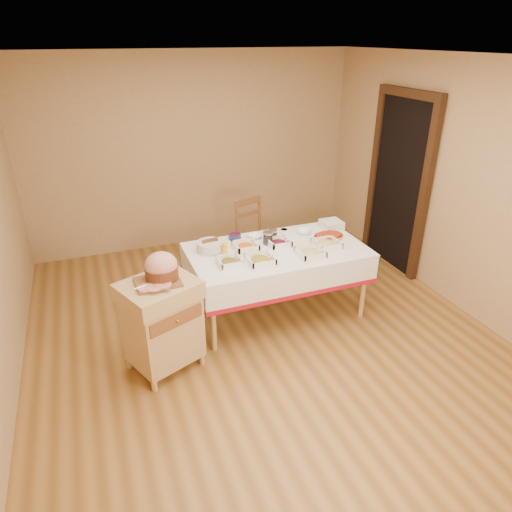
% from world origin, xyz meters
% --- Properties ---
extents(room_shell, '(5.00, 5.00, 5.00)m').
position_xyz_m(room_shell, '(0.00, 0.00, 1.30)').
color(room_shell, olive).
rests_on(room_shell, ground).
extents(doorway, '(0.09, 1.10, 2.20)m').
position_xyz_m(doorway, '(2.20, 0.90, 1.11)').
color(doorway, black).
rests_on(doorway, ground).
extents(dining_table, '(1.82, 1.02, 0.76)m').
position_xyz_m(dining_table, '(0.30, 0.30, 0.60)').
color(dining_table, tan).
rests_on(dining_table, ground).
extents(butcher_cart, '(0.77, 0.71, 0.87)m').
position_xyz_m(butcher_cart, '(-1.00, -0.19, 0.50)').
color(butcher_cart, tan).
rests_on(butcher_cart, ground).
extents(dining_chair, '(0.53, 0.52, 0.95)m').
position_xyz_m(dining_chair, '(0.43, 1.28, 0.49)').
color(dining_chair, brown).
rests_on(dining_chair, ground).
extents(ham_on_board, '(0.39, 0.37, 0.26)m').
position_xyz_m(ham_on_board, '(-0.96, -0.16, 0.98)').
color(ham_on_board, brown).
rests_on(ham_on_board, butcher_cart).
extents(serving_dish_a, '(0.22, 0.22, 0.10)m').
position_xyz_m(serving_dish_a, '(-0.27, 0.13, 0.79)').
color(serving_dish_a, white).
rests_on(serving_dish_a, dining_table).
extents(serving_dish_b, '(0.25, 0.25, 0.10)m').
position_xyz_m(serving_dish_b, '(0.02, 0.06, 0.79)').
color(serving_dish_b, white).
rests_on(serving_dish_b, dining_table).
extents(serving_dish_c, '(0.25, 0.25, 0.10)m').
position_xyz_m(serving_dish_c, '(0.55, 0.03, 0.79)').
color(serving_dish_c, white).
rests_on(serving_dish_c, dining_table).
extents(serving_dish_d, '(0.25, 0.25, 0.09)m').
position_xyz_m(serving_dish_d, '(0.81, 0.17, 0.79)').
color(serving_dish_d, white).
rests_on(serving_dish_d, dining_table).
extents(serving_dish_e, '(0.25, 0.23, 0.11)m').
position_xyz_m(serving_dish_e, '(-0.01, 0.39, 0.80)').
color(serving_dish_e, white).
rests_on(serving_dish_e, dining_table).
extents(serving_dish_f, '(0.23, 0.22, 0.10)m').
position_xyz_m(serving_dish_f, '(0.35, 0.36, 0.79)').
color(serving_dish_f, white).
rests_on(serving_dish_f, dining_table).
extents(small_bowl_left, '(0.13, 0.13, 0.06)m').
position_xyz_m(small_bowl_left, '(-0.39, 0.55, 0.79)').
color(small_bowl_left, white).
rests_on(small_bowl_left, dining_table).
extents(small_bowl_mid, '(0.14, 0.14, 0.06)m').
position_xyz_m(small_bowl_mid, '(-0.03, 0.70, 0.79)').
color(small_bowl_mid, navy).
rests_on(small_bowl_mid, dining_table).
extents(small_bowl_right, '(0.10, 0.10, 0.05)m').
position_xyz_m(small_bowl_right, '(0.53, 0.65, 0.79)').
color(small_bowl_right, white).
rests_on(small_bowl_right, dining_table).
extents(bowl_white_imported, '(0.19, 0.19, 0.04)m').
position_xyz_m(bowl_white_imported, '(0.19, 0.64, 0.78)').
color(bowl_white_imported, white).
rests_on(bowl_white_imported, dining_table).
extents(bowl_small_imported, '(0.16, 0.16, 0.05)m').
position_xyz_m(bowl_small_imported, '(0.73, 0.56, 0.78)').
color(bowl_small_imported, white).
rests_on(bowl_small_imported, dining_table).
extents(preserve_jar_left, '(0.11, 0.11, 0.14)m').
position_xyz_m(preserve_jar_left, '(0.26, 0.45, 0.82)').
color(preserve_jar_left, silver).
rests_on(preserve_jar_left, dining_table).
extents(preserve_jar_right, '(0.10, 0.10, 0.12)m').
position_xyz_m(preserve_jar_right, '(0.35, 0.52, 0.81)').
color(preserve_jar_right, silver).
rests_on(preserve_jar_right, dining_table).
extents(mustard_bottle, '(0.05, 0.05, 0.16)m').
position_xyz_m(mustard_bottle, '(-0.24, 0.35, 0.83)').
color(mustard_bottle, yellow).
rests_on(mustard_bottle, dining_table).
extents(bread_basket, '(0.28, 0.28, 0.12)m').
position_xyz_m(bread_basket, '(-0.35, 0.50, 0.81)').
color(bread_basket, silver).
rests_on(bread_basket, dining_table).
extents(plate_stack, '(0.22, 0.22, 0.09)m').
position_xyz_m(plate_stack, '(1.09, 0.58, 0.81)').
color(plate_stack, white).
rests_on(plate_stack, dining_table).
extents(brass_platter, '(0.34, 0.24, 0.04)m').
position_xyz_m(brass_platter, '(0.94, 0.36, 0.78)').
color(brass_platter, gold).
rests_on(brass_platter, dining_table).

